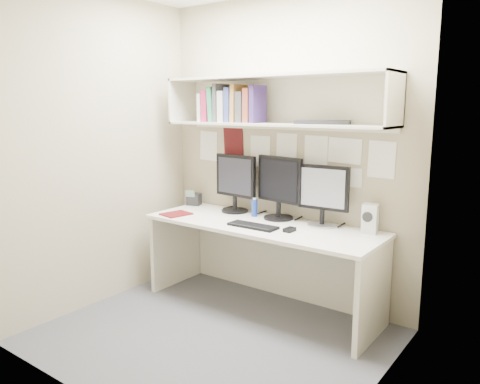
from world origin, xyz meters
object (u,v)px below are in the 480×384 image
Objects in this scene: desk at (261,265)px; monitor_right at (323,193)px; keyboard at (253,226)px; maroon_notebook at (176,214)px; desk_phone at (194,199)px; monitor_left at (235,181)px; speaker at (370,218)px; monitor_center at (279,186)px.

monitor_right reaches higher than desk.
keyboard reaches higher than maroon_notebook.
monitor_right is 1.39m from desk_phone.
maroon_notebook is (-1.22, -0.41, -0.26)m from monitor_right.
monitor_left reaches higher than speaker.
monitor_right is at bearing 40.20° from keyboard.
keyboard is (-0.01, -0.37, -0.27)m from monitor_center.
monitor_left reaches higher than desk.
monitor_left is at bearing -18.88° from desk_phone.
desk_phone is (-0.15, 0.41, 0.05)m from maroon_notebook.
desk_phone is at bearing 167.12° from desk.
monitor_left is at bearing 139.92° from keyboard.
desk is at bearing -32.36° from desk_phone.
monitor_right is 1.31m from maroon_notebook.
monitor_left is 1.27m from speaker.
monitor_right is at bearing 26.52° from desk.
monitor_right is 0.62m from keyboard.
monitor_left is 3.41× the size of desk_phone.
desk is at bearing -21.58° from monitor_left.
speaker is at bearing 26.56° from maroon_notebook.
keyboard is (0.45, -0.37, -0.27)m from monitor_left.
maroon_notebook is at bearing -124.64° from monitor_left.
monitor_center is 0.99m from desk_phone.
desk is 4.88× the size of keyboard.
desk is at bearing 25.42° from maroon_notebook.
monitor_right is (0.41, 0.00, -0.02)m from monitor_center.
desk_phone is (-0.50, -0.01, -0.22)m from monitor_left.
monitor_right is at bearing -19.26° from desk_phone.
monitor_left is 0.60m from maroon_notebook.
monitor_right reaches higher than speaker.
desk_phone is (-0.97, -0.01, -0.23)m from monitor_center.
speaker is 1.46× the size of desk_phone.
desk_phone is at bearing -170.76° from monitor_center.
desk is 0.89m from maroon_notebook.
desk_phone is at bearing -174.17° from monitor_left.
monitor_center reaches higher than speaker.
keyboard reaches higher than desk.
monitor_center is 1.30× the size of keyboard.
keyboard is at bearing -142.20° from monitor_right.
desk_phone is (-1.76, -0.03, -0.05)m from speaker.
monitor_left is 0.46m from monitor_center.
keyboard is at bearing -40.36° from desk_phone.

